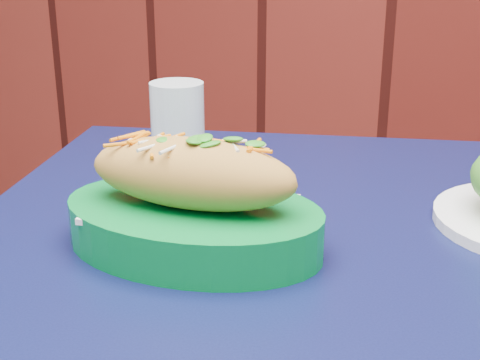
% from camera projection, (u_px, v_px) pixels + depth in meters
% --- Properties ---
extents(cafe_table, '(0.97, 0.97, 0.75)m').
position_uv_depth(cafe_table, '(326.00, 318.00, 0.71)').
color(cafe_table, black).
rests_on(cafe_table, ground).
extents(banh_mi_basket, '(0.28, 0.19, 0.12)m').
position_uv_depth(banh_mi_basket, '(193.00, 205.00, 0.66)').
color(banh_mi_basket, '#02722B').
rests_on(banh_mi_basket, cafe_table).
extents(water_glass, '(0.07, 0.07, 0.12)m').
position_uv_depth(water_glass, '(178.00, 126.00, 0.89)').
color(water_glass, silver).
rests_on(water_glass, cafe_table).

